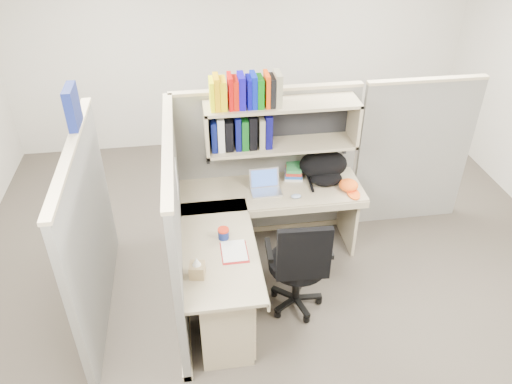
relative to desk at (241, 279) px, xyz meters
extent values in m
plane|color=#352F28|center=(0.41, 0.29, -0.44)|extent=(6.00, 6.00, 0.00)
plane|color=#BBB5A9|center=(0.41, 3.29, 0.91)|extent=(6.00, 0.00, 6.00)
cube|color=#63635E|center=(0.41, 1.19, 0.36)|extent=(1.80, 0.06, 1.60)
cube|color=tan|center=(0.41, 1.19, 1.18)|extent=(1.80, 0.08, 0.03)
cube|color=#63635E|center=(-0.49, 0.29, 0.36)|extent=(0.06, 1.80, 1.60)
cube|color=tan|center=(-0.49, 0.29, 1.18)|extent=(0.08, 1.80, 0.03)
cube|color=#63635E|center=(-1.19, 0.29, 0.36)|extent=(0.06, 1.80, 1.60)
cube|color=#63635E|center=(1.96, 1.19, 0.36)|extent=(1.20, 0.06, 1.60)
cube|color=navy|center=(-1.19, 0.64, 1.35)|extent=(0.07, 0.27, 0.32)
cube|color=white|center=(-0.46, 0.44, 0.76)|extent=(0.00, 0.21, 0.28)
cube|color=tan|center=(0.51, 0.99, 1.11)|extent=(1.40, 0.34, 0.03)
cube|color=tan|center=(0.51, 0.99, 0.70)|extent=(1.40, 0.34, 0.03)
cube|color=tan|center=(-0.18, 0.99, 0.90)|extent=(0.03, 0.34, 0.44)
cube|color=tan|center=(1.19, 0.99, 0.90)|extent=(0.03, 0.34, 0.44)
cube|color=black|center=(0.51, 1.15, 0.90)|extent=(1.38, 0.01, 0.41)
cube|color=#EEF605|center=(-0.11, 0.97, 1.25)|extent=(0.03, 0.20, 0.26)
cube|color=#E7A904|center=(-0.07, 0.97, 1.27)|extent=(0.05, 0.20, 0.29)
cube|color=yellow|center=(-0.02, 0.97, 1.25)|extent=(0.06, 0.20, 0.26)
cube|color=#BA0807|center=(0.05, 0.97, 1.27)|extent=(0.04, 0.20, 0.29)
cube|color=#BD1507|center=(0.09, 0.97, 1.25)|extent=(0.05, 0.20, 0.26)
cube|color=#0F05A7|center=(0.14, 0.97, 1.27)|extent=(0.06, 0.20, 0.29)
cube|color=#06059D|center=(0.21, 0.97, 1.25)|extent=(0.04, 0.20, 0.26)
cube|color=#0517A3|center=(0.25, 0.97, 1.27)|extent=(0.04, 0.20, 0.29)
cube|color=#07690B|center=(0.30, 0.97, 1.25)|extent=(0.06, 0.20, 0.26)
cube|color=#F24205|center=(0.36, 0.97, 1.27)|extent=(0.04, 0.20, 0.29)
cube|color=black|center=(0.41, 0.97, 1.25)|extent=(0.05, 0.20, 0.26)
cube|color=gray|center=(0.46, 0.97, 1.27)|extent=(0.06, 0.20, 0.29)
cube|color=#070F4C|center=(-0.11, 1.01, 0.86)|extent=(0.05, 0.24, 0.29)
cube|color=silver|center=(-0.05, 1.01, 0.87)|extent=(0.06, 0.24, 0.32)
cube|color=black|center=(0.02, 1.01, 0.86)|extent=(0.07, 0.24, 0.29)
cube|color=#070B4D|center=(0.10, 1.01, 0.87)|extent=(0.05, 0.24, 0.32)
cube|color=#0A4A14|center=(0.17, 1.01, 0.86)|extent=(0.06, 0.24, 0.29)
cube|color=black|center=(0.24, 1.01, 0.87)|extent=(0.07, 0.24, 0.32)
cube|color=gray|center=(0.32, 1.01, 0.86)|extent=(0.05, 0.24, 0.29)
cube|color=#08074D|center=(0.38, 1.01, 0.87)|extent=(0.06, 0.24, 0.32)
cube|color=tan|center=(0.41, 0.86, 0.28)|extent=(1.74, 0.60, 0.03)
cube|color=tan|center=(-0.16, 0.09, 0.28)|extent=(0.60, 1.34, 0.03)
cube|color=tan|center=(0.41, 0.56, 0.24)|extent=(1.74, 0.02, 0.07)
cube|color=tan|center=(0.14, 0.09, 0.24)|extent=(0.02, 1.34, 0.07)
cube|color=tan|center=(-0.16, -0.26, -0.10)|extent=(0.40, 0.55, 0.68)
cube|color=tan|center=(0.05, -0.26, 0.10)|extent=(0.02, 0.50, 0.16)
cube|color=tan|center=(0.05, -0.26, -0.08)|extent=(0.02, 0.50, 0.16)
cube|color=tan|center=(0.05, -0.26, -0.30)|extent=(0.02, 0.50, 0.22)
cube|color=#B2B2B7|center=(0.06, -0.26, 0.10)|extent=(0.01, 0.12, 0.01)
cube|color=tan|center=(1.21, 0.89, -0.09)|extent=(0.03, 0.55, 0.70)
cylinder|color=navy|center=(-0.11, 0.20, 0.33)|extent=(0.09, 0.09, 0.08)
cylinder|color=red|center=(-0.11, 0.20, 0.38)|extent=(0.10, 0.10, 0.02)
ellipsoid|color=#92A8CF|center=(0.61, 0.69, 0.31)|extent=(0.10, 0.07, 0.04)
cylinder|color=white|center=(0.43, 0.96, 0.34)|extent=(0.07, 0.07, 0.10)
cylinder|color=black|center=(0.49, 0.05, 0.07)|extent=(0.50, 0.50, 0.08)
cube|color=black|center=(0.48, -0.18, 0.36)|extent=(0.43, 0.08, 0.50)
cylinder|color=black|center=(0.49, 0.05, -0.14)|extent=(0.06, 0.06, 0.43)
cylinder|color=black|center=(0.49, 0.05, -0.39)|extent=(0.47, 0.47, 0.11)
cube|color=black|center=(0.25, 0.06, 0.23)|extent=(0.06, 0.28, 0.04)
cube|color=black|center=(0.74, 0.03, 0.23)|extent=(0.06, 0.28, 0.04)
camera|label=1|loc=(-0.32, -3.04, 2.93)|focal=35.00mm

